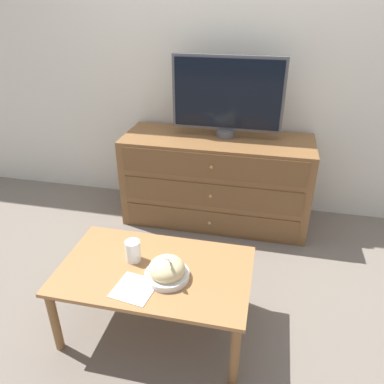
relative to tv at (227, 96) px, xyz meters
name	(u,v)px	position (x,y,z in m)	size (l,w,h in m)	color
ground_plane	(229,201)	(0.02, 0.23, -0.97)	(12.00, 12.00, 0.00)	#70665B
wall_back	(238,41)	(0.02, 0.26, 0.33)	(12.00, 0.05, 2.60)	silver
dresser	(216,180)	(-0.05, -0.05, -0.64)	(1.38, 0.53, 0.68)	brown
tv	(227,96)	(0.00, 0.00, 0.00)	(0.78, 0.13, 0.57)	#515156
coffee_table	(155,276)	(-0.18, -1.20, -0.64)	(0.96, 0.58, 0.39)	#9E6B3D
takeout_bowl	(167,271)	(-0.10, -1.25, -0.54)	(0.22, 0.22, 0.17)	silver
drink_cup	(133,252)	(-0.31, -1.16, -0.54)	(0.08, 0.08, 0.11)	#9E6638
napkin	(134,289)	(-0.23, -1.36, -0.59)	(0.21, 0.21, 0.00)	white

